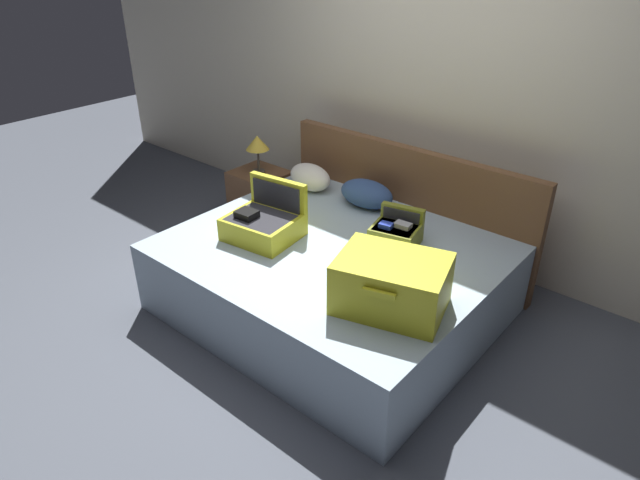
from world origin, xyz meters
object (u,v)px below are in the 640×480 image
Objects in this scene: hard_case_medium at (264,223)px; hard_case_large at (392,284)px; pillow_center_head at (310,177)px; bed at (332,278)px; nightstand at (260,198)px; table_lamp at (257,144)px; hard_case_small at (396,233)px; pillow_near_headboard at (367,194)px.

hard_case_large is at bearing -13.78° from hard_case_medium.
hard_case_medium is 0.84m from pillow_center_head.
nightstand is at bearing 155.28° from bed.
bed is 0.59m from hard_case_medium.
hard_case_medium is at bearing -42.33° from table_lamp.
hard_case_small is 0.90× the size of pillow_center_head.
bed is 6.33× the size of table_lamp.
hard_case_large is 1.10m from hard_case_medium.
table_lamp is (-0.58, 0.00, 0.14)m from pillow_center_head.
hard_case_small reaches higher than bed.
hard_case_medium is at bearing -105.75° from pillow_near_headboard.
hard_case_large is 1.36× the size of hard_case_medium.
bed reaches higher than nightstand.
pillow_near_headboard reaches higher than bed.
hard_case_medium is 1.15× the size of pillow_near_headboard.
table_lamp is (0.00, 0.00, 0.49)m from nightstand.
hard_case_medium reaches higher than nightstand.
hard_case_medium is 1.53× the size of table_lamp.
bed is at bearing -148.61° from hard_case_small.
pillow_near_headboard is 1.11m from table_lamp.
pillow_near_headboard is at bearing 66.87° from hard_case_medium.
table_lamp reaches higher than pillow_near_headboard.
hard_case_medium is 0.86m from pillow_near_headboard.
nightstand is at bearing 138.51° from hard_case_large.
nightstand is (-1.59, 0.31, -0.34)m from hard_case_small.
pillow_center_head is (-0.71, 0.60, 0.35)m from bed.
hard_case_large is 2.08× the size of table_lamp.
hard_case_large is 1.95× the size of hard_case_small.
hard_case_large reaches higher than hard_case_small.
table_lamp is (-1.10, -0.04, 0.15)m from pillow_near_headboard.
hard_case_medium is (-0.43, -0.19, 0.35)m from bed.
pillow_center_head is 0.68m from nightstand.
hard_case_small is at bearing 104.70° from hard_case_large.
table_lamp reaches higher than hard_case_large.
hard_case_small is 1.65m from nightstand.
bed is 4.74× the size of pillow_near_headboard.
hard_case_small is at bearing -11.04° from nightstand.
table_lamp is at bearing 138.51° from hard_case_large.
hard_case_large is 1.28m from pillow_near_headboard.
bed is at bearing 138.03° from hard_case_large.
pillow_near_headboard is at bearing 4.66° from pillow_center_head.
table_lamp is at bearing 90.00° from nightstand.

